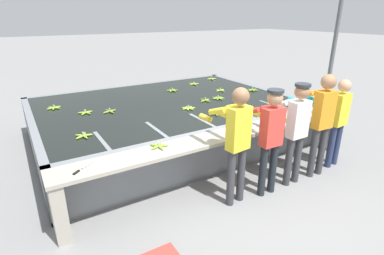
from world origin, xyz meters
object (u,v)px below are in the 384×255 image
at_px(banana_bunch_floating_10, 220,90).
at_px(banana_bunch_floating_3, 85,113).
at_px(banana_bunch_ledge_0, 159,146).
at_px(knife_0, 80,170).
at_px(banana_bunch_floating_1, 252,90).
at_px(banana_bunch_floating_4, 54,108).
at_px(banana_bunch_floating_0, 216,113).
at_px(worker_0, 236,136).
at_px(banana_bunch_floating_2, 194,84).
at_px(worker_1, 270,133).
at_px(banana_bunch_floating_7, 218,98).
at_px(banana_bunch_ledge_1, 284,120).
at_px(banana_bunch_floating_6, 110,111).
at_px(banana_bunch_floating_5, 83,136).
at_px(banana_bunch_floating_11, 172,90).
at_px(banana_bunch_floating_9, 205,100).
at_px(banana_bunch_floating_12, 188,108).
at_px(worker_2, 296,125).
at_px(worker_4, 337,116).
at_px(banana_bunch_floating_8, 212,79).
at_px(worker_3, 321,116).
at_px(support_post_right, 332,61).

bearing_deg(banana_bunch_floating_10, banana_bunch_floating_3, -178.18).
bearing_deg(banana_bunch_ledge_0, knife_0, -173.96).
relative_size(banana_bunch_floating_1, banana_bunch_floating_4, 1.01).
bearing_deg(banana_bunch_floating_0, worker_0, -115.50).
height_order(banana_bunch_floating_2, banana_bunch_floating_3, same).
height_order(worker_1, knife_0, worker_1).
height_order(banana_bunch_floating_7, banana_bunch_ledge_1, banana_bunch_ledge_1).
bearing_deg(banana_bunch_floating_6, banana_bunch_floating_10, 5.35).
relative_size(banana_bunch_floating_5, banana_bunch_floating_11, 0.98).
distance_m(banana_bunch_floating_11, banana_bunch_ledge_0, 3.25).
distance_m(banana_bunch_floating_9, banana_bunch_ledge_0, 2.48).
bearing_deg(worker_1, banana_bunch_floating_1, 52.27).
bearing_deg(knife_0, banana_bunch_ledge_1, -0.48).
height_order(banana_bunch_floating_4, banana_bunch_floating_12, same).
relative_size(worker_2, worker_4, 1.04).
bearing_deg(banana_bunch_floating_0, worker_2, -72.95).
height_order(worker_0, banana_bunch_floating_7, worker_0).
distance_m(banana_bunch_floating_9, banana_bunch_floating_11, 1.16).
relative_size(worker_2, banana_bunch_floating_9, 5.82).
distance_m(banana_bunch_floating_0, banana_bunch_floating_4, 3.16).
relative_size(banana_bunch_floating_2, banana_bunch_floating_8, 0.99).
bearing_deg(banana_bunch_floating_10, banana_bunch_floating_7, -129.62).
height_order(worker_3, knife_0, worker_3).
distance_m(banana_bunch_floating_4, banana_bunch_floating_6, 1.17).
bearing_deg(banana_bunch_floating_5, banana_bunch_floating_9, 14.66).
height_order(worker_3, worker_4, worker_3).
relative_size(banana_bunch_floating_11, banana_bunch_ledge_0, 1.02).
height_order(worker_0, worker_1, worker_0).
distance_m(banana_bunch_floating_2, banana_bunch_floating_8, 0.83).
bearing_deg(worker_3, banana_bunch_floating_10, 87.54).
distance_m(worker_4, banana_bunch_floating_3, 4.49).
distance_m(worker_2, banana_bunch_ledge_0, 2.09).
xyz_separation_m(banana_bunch_floating_2, banana_bunch_ledge_0, (-2.49, -3.12, 0.00)).
bearing_deg(banana_bunch_floating_2, worker_3, -89.26).
height_order(worker_4, support_post_right, support_post_right).
relative_size(banana_bunch_floating_12, knife_0, 0.98).
height_order(worker_3, banana_bunch_floating_9, worker_3).
distance_m(banana_bunch_floating_1, banana_bunch_floating_12, 2.14).
xyz_separation_m(banana_bunch_floating_2, banana_bunch_floating_10, (0.17, -0.93, 0.00)).
relative_size(banana_bunch_floating_4, banana_bunch_floating_6, 1.00).
height_order(banana_bunch_floating_12, knife_0, banana_bunch_floating_12).
bearing_deg(banana_bunch_ledge_1, banana_bunch_floating_8, 74.78).
distance_m(banana_bunch_floating_2, banana_bunch_floating_6, 2.85).
distance_m(banana_bunch_floating_0, banana_bunch_floating_6, 2.00).
relative_size(banana_bunch_floating_4, support_post_right, 0.09).
xyz_separation_m(worker_0, banana_bunch_floating_6, (-0.98, 2.52, -0.17)).
height_order(banana_bunch_floating_8, banana_bunch_ledge_1, banana_bunch_ledge_1).
relative_size(banana_bunch_floating_12, banana_bunch_ledge_1, 1.00).
relative_size(worker_1, banana_bunch_floating_1, 5.70).
bearing_deg(worker_1, banana_bunch_floating_2, 74.44).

